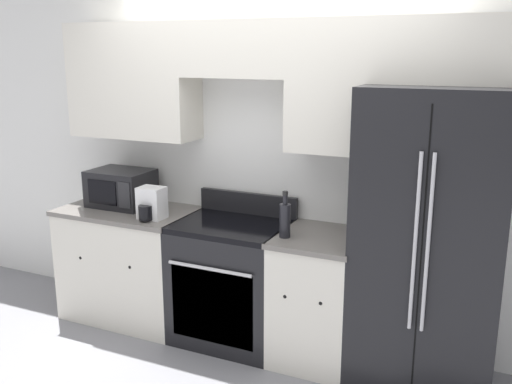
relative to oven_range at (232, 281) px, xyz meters
name	(u,v)px	position (x,y,z in m)	size (l,w,h in m)	color
ground_plane	(237,363)	(0.19, -0.31, -0.45)	(12.00, 12.00, 0.00)	gray
wall_back	(274,131)	(0.21, 0.27, 1.08)	(8.00, 0.39, 2.60)	white
lower_cabinets_left	(131,263)	(-0.90, 0.00, 0.00)	(1.04, 0.64, 0.89)	silver
lower_cabinets_right	(318,297)	(0.66, 0.00, 0.00)	(0.56, 0.64, 0.89)	silver
oven_range	(232,281)	(0.00, 0.00, 0.00)	(0.79, 0.65, 1.05)	black
refrigerator	(430,241)	(1.37, 0.03, 0.49)	(0.88, 0.71, 1.89)	black
microwave	(121,188)	(-1.00, 0.06, 0.59)	(0.47, 0.36, 0.29)	black
bottle	(285,219)	(0.46, -0.13, 0.57)	(0.07, 0.07, 0.31)	black
paper_towel_holder	(151,204)	(-0.58, -0.14, 0.55)	(0.19, 0.20, 0.23)	white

